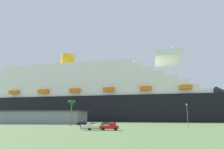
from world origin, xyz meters
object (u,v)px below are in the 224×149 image
at_px(parked_car_green_wagon, 106,124).
at_px(parked_car_black_coupe, 82,123).
at_px(pickup_truck, 110,127).
at_px(cruise_ship, 95,97).
at_px(palm_tree, 72,104).
at_px(parked_car_yellow_taxi, 67,122).
at_px(small_boat_on_trailer, 93,127).
at_px(street_lamp, 187,112).

xyz_separation_m(parked_car_green_wagon, parked_car_black_coupe, (-11.86, 2.77, -0.00)).
bearing_deg(pickup_truck, parked_car_green_wagon, 102.19).
distance_m(cruise_ship, parked_car_green_wagon, 73.77).
bearing_deg(palm_tree, cruise_ship, 95.74).
bearing_deg(parked_car_green_wagon, parked_car_yellow_taxi, 149.25).
relative_size(parked_car_yellow_taxi, parked_car_green_wagon, 0.95).
relative_size(small_boat_on_trailer, street_lamp, 0.91).
height_order(cruise_ship, small_boat_on_trailer, cruise_ship).
bearing_deg(small_boat_on_trailer, palm_tree, 124.02).
bearing_deg(palm_tree, parked_car_black_coupe, 77.57).
xyz_separation_m(cruise_ship, parked_car_black_coupe, (9.54, -65.52, -17.91)).
height_order(small_boat_on_trailer, parked_car_green_wagon, small_boat_on_trailer).
xyz_separation_m(small_boat_on_trailer, parked_car_black_coupe, (-12.74, 31.05, -0.13)).
bearing_deg(street_lamp, parked_car_green_wagon, 169.68).
height_order(small_boat_on_trailer, street_lamp, street_lamp).
bearing_deg(cruise_ship, palm_tree, -84.26).
height_order(small_boat_on_trailer, parked_car_black_coupe, small_boat_on_trailer).
height_order(small_boat_on_trailer, parked_car_yellow_taxi, small_boat_on_trailer).
xyz_separation_m(cruise_ship, small_boat_on_trailer, (22.28, -96.57, -17.78)).
bearing_deg(small_boat_on_trailer, parked_car_yellow_taxi, 120.00).
bearing_deg(street_lamp, cruise_ship, 126.34).
bearing_deg(parked_car_yellow_taxi, palm_tree, -64.70).
relative_size(palm_tree, parked_car_black_coupe, 2.40).
bearing_deg(small_boat_on_trailer, street_lamp, 34.41).
distance_m(palm_tree, parked_car_green_wagon, 17.31).
height_order(parked_car_green_wagon, parked_car_black_coupe, same).
bearing_deg(small_boat_on_trailer, parked_car_green_wagon, 91.78).
xyz_separation_m(pickup_truck, parked_car_green_wagon, (-6.09, 28.19, -0.21)).
bearing_deg(cruise_ship, pickup_truck, -74.10).
xyz_separation_m(palm_tree, street_lamp, (47.20, 0.34, -3.28)).
bearing_deg(palm_tree, parked_car_yellow_taxi, 115.30).
relative_size(cruise_ship, street_lamp, 25.53).
height_order(small_boat_on_trailer, palm_tree, palm_tree).
height_order(cruise_ship, street_lamp, cruise_ship).
xyz_separation_m(palm_tree, parked_car_green_wagon, (13.88, 6.40, -8.11)).
relative_size(palm_tree, street_lamp, 1.23).
relative_size(small_boat_on_trailer, parked_car_black_coupe, 1.76).
bearing_deg(palm_tree, small_boat_on_trailer, -55.98).
bearing_deg(parked_car_yellow_taxi, small_boat_on_trailer, -60.00).
xyz_separation_m(pickup_truck, small_boat_on_trailer, (-5.21, -0.09, -0.08)).
bearing_deg(palm_tree, street_lamp, 0.41).
height_order(pickup_truck, parked_car_green_wagon, pickup_truck).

